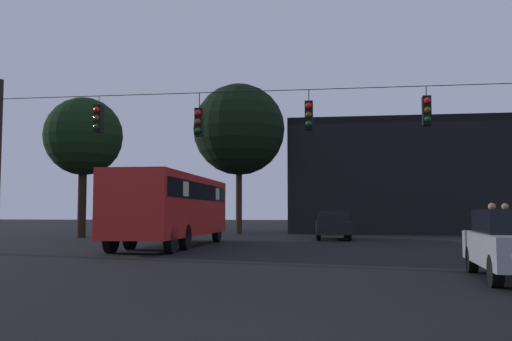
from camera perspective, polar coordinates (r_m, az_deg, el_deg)
The scene contains 9 objects.
ground_plane at distance 31.23m, azimuth 6.30°, elevation -6.89°, with size 168.00×168.00×0.00m, color black.
overhead_signal_span at distance 18.81m, azimuth 5.12°, elevation 2.53°, with size 22.23×0.44×6.23m.
city_bus at distance 24.87m, azimuth -8.28°, elevation -3.25°, with size 2.63×11.02×3.00m.
car_far_left at distance 31.37m, azimuth 7.69°, elevation -5.41°, with size 2.00×4.40×1.52m.
pedestrian_crossing_center at distance 19.48m, azimuth 22.60°, elevation -5.24°, with size 0.27×0.38×1.76m.
pedestrian_crossing_right at distance 21.58m, azimuth 23.71°, elevation -5.05°, with size 0.35×0.42×1.78m.
corner_building at distance 45.20m, azimuth 14.03°, elevation -0.83°, with size 16.14×10.91×8.11m.
tree_left_silhouette at distance 35.26m, azimuth -16.89°, elevation 3.23°, with size 4.60×4.60×8.27m.
tree_behind_building at distance 39.86m, azimuth -1.70°, elevation 4.11°, with size 6.38×6.38×10.45m.
Camera 1 is at (1.02, -6.68, 1.45)m, focal length 39.96 mm.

